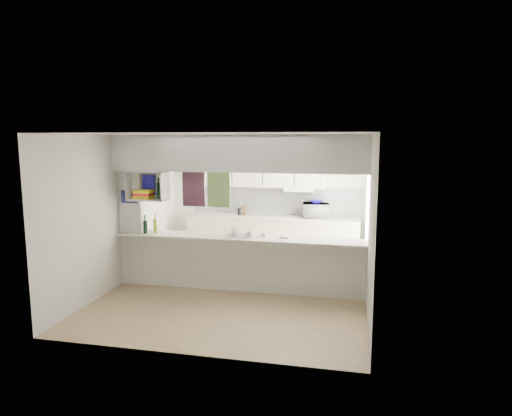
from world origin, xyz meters
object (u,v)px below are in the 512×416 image
(dish_rack, at_px, (239,231))
(wine_bottles, at_px, (150,226))
(bowl, at_px, (316,202))
(microwave, at_px, (316,211))

(dish_rack, height_order, wine_bottles, wine_bottles)
(dish_rack, distance_m, wine_bottles, 1.55)
(bowl, distance_m, wine_bottles, 3.46)
(bowl, relative_size, dish_rack, 0.56)
(microwave, relative_size, wine_bottles, 1.56)
(bowl, height_order, dish_rack, bowl)
(microwave, distance_m, wine_bottles, 3.44)
(microwave, xyz_separation_m, wine_bottles, (-2.65, -2.19, -0.02))
(bowl, xyz_separation_m, wine_bottles, (-2.65, -2.22, -0.20))
(microwave, distance_m, bowl, 0.18)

